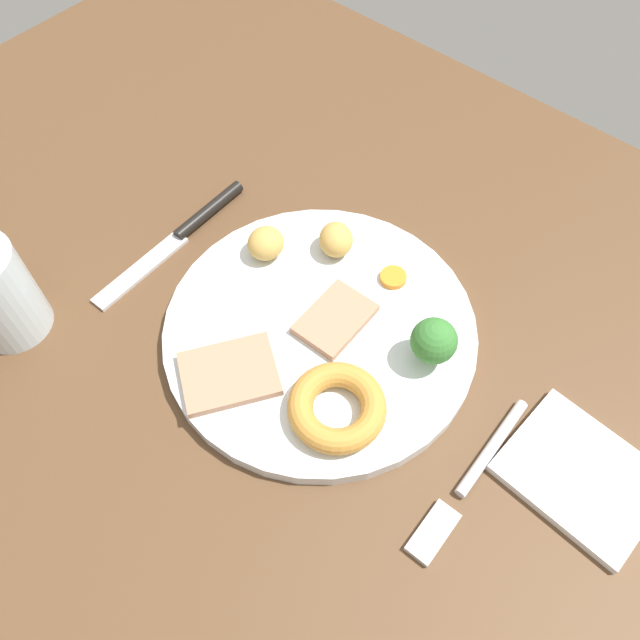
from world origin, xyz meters
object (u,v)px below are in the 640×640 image
at_px(dinner_plate, 320,331).
at_px(carrot_coin_front, 393,277).
at_px(meat_slice_main, 335,319).
at_px(folded_napkin, 581,475).
at_px(meat_slice_under, 229,374).
at_px(yorkshire_pudding, 337,407).
at_px(fork, 469,481).
at_px(knife, 185,231).
at_px(roast_potato_left, 266,243).
at_px(broccoli_floret, 434,341).
at_px(roast_potato_right, 336,240).

distance_m(dinner_plate, carrot_coin_front, 0.08).
relative_size(meat_slice_main, folded_napkin, 0.59).
xyz_separation_m(meat_slice_under, yorkshire_pudding, (-0.09, -0.03, 0.01)).
bearing_deg(fork, carrot_coin_front, -126.54).
xyz_separation_m(meat_slice_main, knife, (0.18, 0.01, -0.01)).
distance_m(roast_potato_left, knife, 0.09).
height_order(yorkshire_pudding, carrot_coin_front, yorkshire_pudding).
distance_m(carrot_coin_front, fork, 0.19).
bearing_deg(yorkshire_pudding, fork, -166.51).
bearing_deg(dinner_plate, roast_potato_left, -17.68).
bearing_deg(dinner_plate, knife, -0.44).
relative_size(carrot_coin_front, broccoli_floret, 0.52).
relative_size(meat_slice_main, carrot_coin_front, 2.77).
xyz_separation_m(carrot_coin_front, fork, (-0.15, 0.11, -0.01)).
relative_size(dinner_plate, yorkshire_pudding, 3.47).
xyz_separation_m(roast_potato_right, broccoli_floret, (-0.13, 0.04, 0.01)).
relative_size(meat_slice_under, broccoli_floret, 1.67).
xyz_separation_m(roast_potato_left, roast_potato_right, (-0.05, -0.04, 0.00)).
distance_m(meat_slice_main, meat_slice_under, 0.10).
relative_size(roast_potato_left, roast_potato_right, 0.97).
bearing_deg(carrot_coin_front, dinner_plate, 78.24).
distance_m(dinner_plate, fork, 0.17).
height_order(meat_slice_main, fork, meat_slice_main).
distance_m(roast_potato_left, carrot_coin_front, 0.12).
bearing_deg(dinner_plate, folded_napkin, -171.76).
bearing_deg(folded_napkin, dinner_plate, 8.24).
bearing_deg(roast_potato_right, fork, 155.27).
relative_size(carrot_coin_front, fork, 0.15).
height_order(carrot_coin_front, folded_napkin, carrot_coin_front).
bearing_deg(carrot_coin_front, meat_slice_under, 76.05).
bearing_deg(carrot_coin_front, roast_potato_right, 6.82).
relative_size(meat_slice_main, roast_potato_left, 1.90).
height_order(roast_potato_right, knife, roast_potato_right).
distance_m(roast_potato_right, folded_napkin, 0.28).
relative_size(meat_slice_under, carrot_coin_front, 3.21).
bearing_deg(dinner_plate, meat_slice_main, -117.95).
xyz_separation_m(yorkshire_pudding, roast_potato_right, (0.11, -0.12, 0.00)).
height_order(fork, folded_napkin, fork).
bearing_deg(meat_slice_under, knife, -29.79).
distance_m(roast_potato_right, broccoli_floret, 0.14).
relative_size(roast_potato_right, broccoli_floret, 0.78).
bearing_deg(folded_napkin, meat_slice_under, 24.64).
relative_size(dinner_plate, broccoli_floret, 5.86).
distance_m(meat_slice_main, yorkshire_pudding, 0.08).
xyz_separation_m(broccoli_floret, fork, (-0.08, 0.06, -0.04)).
bearing_deg(folded_napkin, fork, 44.03).
xyz_separation_m(roast_potato_left, knife, (0.08, 0.03, -0.02)).
distance_m(dinner_plate, roast_potato_right, 0.09).
xyz_separation_m(meat_slice_under, knife, (0.15, -0.08, -0.01)).
xyz_separation_m(meat_slice_under, broccoli_floret, (-0.11, -0.12, 0.02)).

